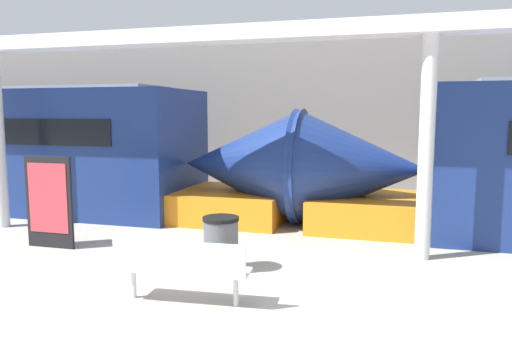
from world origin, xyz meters
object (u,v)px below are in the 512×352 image
Objects in this scene: bench_near at (181,265)px; trash_bin at (221,244)px; support_column_near at (426,149)px; poster_board at (49,202)px.

bench_near is 2.08× the size of trash_bin.
trash_bin is at bearing -152.98° from support_column_near.
bench_near is at bearing -135.63° from support_column_near.
support_column_near is at bearing 39.96° from bench_near.
poster_board is (-3.58, 0.42, 0.43)m from trash_bin.
trash_bin is at bearing 84.97° from bench_near.
bench_near is 1.49m from trash_bin.
support_column_near is at bearing 27.02° from trash_bin.
support_column_near reaches higher than bench_near.
bench_near is 1.06× the size of poster_board.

